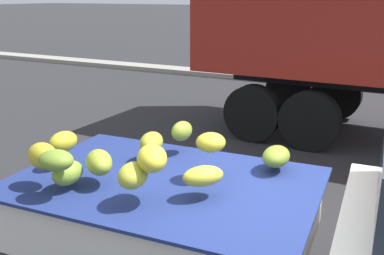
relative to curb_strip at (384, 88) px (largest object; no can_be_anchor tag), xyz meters
The scene contains 1 object.
curb_strip is the anchor object (origin of this frame).
Camera 1 is at (0.88, -3.48, 2.69)m, focal length 41.39 mm.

